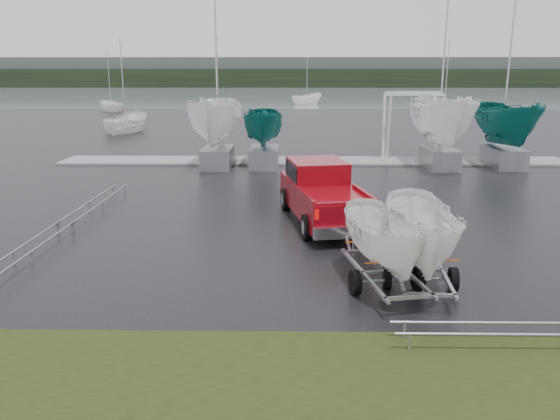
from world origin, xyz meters
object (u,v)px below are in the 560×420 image
object	(u,v)px
boat_hoist	(412,117)
trailer_hitched	(388,192)
pickup_truck	(321,191)
trailer_parked	(425,179)

from	to	relation	value
boat_hoist	trailer_hitched	bearing A→B (deg)	-103.93
trailer_hitched	pickup_truck	bearing A→B (deg)	90.00
trailer_hitched	boat_hoist	xyz separation A→B (m)	(4.88, 19.66, 0.21)
pickup_truck	trailer_hitched	distance (m)	6.77
pickup_truck	trailer_parked	distance (m)	6.89
boat_hoist	trailer_parked	bearing A→B (deg)	-101.53
pickup_truck	trailer_hitched	xyz separation A→B (m)	(1.18, -6.52, 1.38)
trailer_parked	trailer_hitched	bearing A→B (deg)	-164.44
pickup_truck	trailer_hitched	bearing A→B (deg)	-90.00
trailer_parked	boat_hoist	distance (m)	19.90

